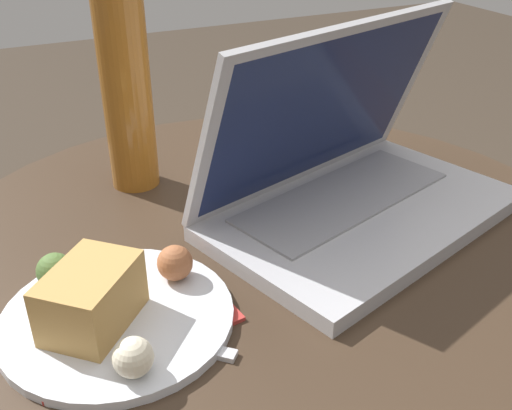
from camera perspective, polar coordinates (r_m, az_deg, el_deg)
name	(u,v)px	position (r m, az deg, el deg)	size (l,w,h in m)	color
table	(269,333)	(0.72, 1.24, -12.12)	(0.76, 0.76, 0.49)	black
napkin	(124,316)	(0.55, -12.50, -10.29)	(0.19, 0.15, 0.00)	#B7332D
laptop	(350,179)	(0.68, 8.93, 2.50)	(0.39, 0.31, 0.22)	#B2B2B7
beer_glass	(126,84)	(0.73, -12.30, 11.23)	(0.06, 0.06, 0.26)	brown
snack_plate	(109,306)	(0.54, -13.84, -9.34)	(0.20, 0.20, 0.06)	silver
fork	(132,332)	(0.54, -11.70, -11.77)	(0.13, 0.13, 0.01)	silver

